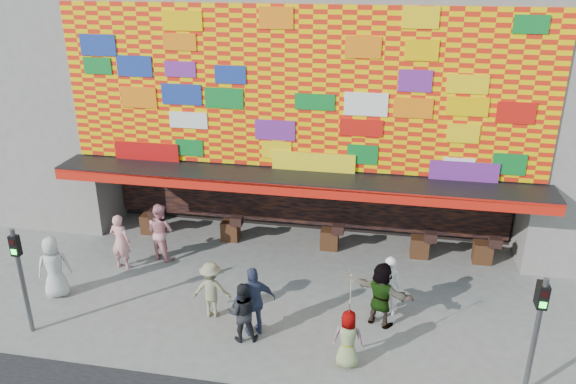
# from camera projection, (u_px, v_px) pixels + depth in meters

# --- Properties ---
(ground) EXTENTS (90.00, 90.00, 0.00)m
(ground) POSITION_uv_depth(u_px,v_px,m) (272.00, 324.00, 15.22)
(ground) COLOR slate
(ground) RESTS_ON ground
(shop_building) EXTENTS (15.20, 9.40, 10.00)m
(shop_building) POSITION_uv_depth(u_px,v_px,m) (318.00, 75.00, 20.66)
(shop_building) COLOR gray
(shop_building) RESTS_ON ground
(signal_left) EXTENTS (0.22, 0.20, 3.00)m
(signal_left) POSITION_uv_depth(u_px,v_px,m) (20.00, 270.00, 14.22)
(signal_left) COLOR #59595B
(signal_left) RESTS_ON ground
(signal_right) EXTENTS (0.22, 0.20, 3.00)m
(signal_right) POSITION_uv_depth(u_px,v_px,m) (537.00, 325.00, 12.07)
(signal_right) COLOR #59595B
(signal_right) RESTS_ON ground
(ped_a) EXTENTS (1.10, 0.98, 1.88)m
(ped_a) POSITION_uv_depth(u_px,v_px,m) (54.00, 267.00, 16.17)
(ped_a) COLOR silver
(ped_a) RESTS_ON ground
(ped_b) EXTENTS (0.70, 0.49, 1.84)m
(ped_b) POSITION_uv_depth(u_px,v_px,m) (120.00, 242.00, 17.69)
(ped_b) COLOR pink
(ped_b) RESTS_ON ground
(ped_c) EXTENTS (0.93, 0.81, 1.64)m
(ped_c) POSITION_uv_depth(u_px,v_px,m) (242.00, 312.00, 14.30)
(ped_c) COLOR black
(ped_c) RESTS_ON ground
(ped_d) EXTENTS (1.12, 0.73, 1.64)m
(ped_d) POSITION_uv_depth(u_px,v_px,m) (211.00, 290.00, 15.28)
(ped_d) COLOR gray
(ped_d) RESTS_ON ground
(ped_e) EXTENTS (1.23, 0.95, 1.94)m
(ped_e) POSITION_uv_depth(u_px,v_px,m) (254.00, 301.00, 14.48)
(ped_e) COLOR #343C5B
(ped_e) RESTS_ON ground
(ped_f) EXTENTS (1.77, 1.22, 1.84)m
(ped_f) POSITION_uv_depth(u_px,v_px,m) (381.00, 295.00, 14.88)
(ped_f) COLOR gray
(ped_f) RESTS_ON ground
(ped_g) EXTENTS (0.75, 0.49, 1.52)m
(ped_g) POSITION_uv_depth(u_px,v_px,m) (348.00, 339.00, 13.38)
(ped_g) COLOR gray
(ped_g) RESTS_ON ground
(ped_h) EXTENTS (0.72, 0.54, 1.78)m
(ped_h) POSITION_uv_depth(u_px,v_px,m) (389.00, 285.00, 15.35)
(ped_h) COLOR white
(ped_h) RESTS_ON ground
(ped_i) EXTENTS (1.14, 1.01, 1.93)m
(ped_i) POSITION_uv_depth(u_px,v_px,m) (161.00, 231.00, 18.26)
(ped_i) COLOR pink
(ped_i) RESTS_ON ground
(parasol) EXTENTS (1.17, 1.18, 1.80)m
(parasol) POSITION_uv_depth(u_px,v_px,m) (350.00, 290.00, 12.86)
(parasol) COLOR beige
(parasol) RESTS_ON ground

